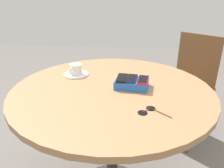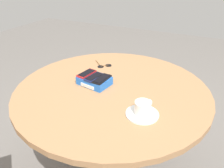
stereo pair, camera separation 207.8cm
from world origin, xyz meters
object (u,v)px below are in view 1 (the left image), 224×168
object	(u,v)px
phone_navy	(131,78)
coffee_cup	(76,69)
phone_box	(132,83)
phone_red	(143,80)
round_table	(112,106)
sunglasses	(149,111)
chair_near_window	(188,86)
saucer	(76,74)
phone_black	(122,78)

from	to	relation	value
phone_navy	coffee_cup	size ratio (longest dim) A/B	1.27
phone_box	phone_red	distance (m)	0.06
round_table	sunglasses	world-z (taller)	sunglasses
chair_near_window	saucer	bearing A→B (deg)	33.50
phone_navy	coffee_cup	distance (m)	0.37
phone_box	chair_near_window	size ratio (longest dim) A/B	0.21
phone_black	sunglasses	size ratio (longest dim) A/B	0.92
phone_navy	saucer	distance (m)	0.37
round_table	phone_black	xyz separation A→B (m)	(-0.05, -0.02, 0.16)
chair_near_window	phone_box	bearing A→B (deg)	54.92
phone_navy	sunglasses	xyz separation A→B (m)	(-0.07, 0.25, -0.05)
round_table	sunglasses	distance (m)	0.31
phone_navy	phone_black	size ratio (longest dim) A/B	0.99
round_table	phone_box	distance (m)	0.17
phone_red	phone_navy	bearing A→B (deg)	-14.81
round_table	chair_near_window	world-z (taller)	chair_near_window
saucer	sunglasses	world-z (taller)	saucer
saucer	phone_navy	bearing A→B (deg)	155.88
phone_black	coffee_cup	world-z (taller)	coffee_cup
round_table	sunglasses	bearing A→B (deg)	126.94
coffee_cup	sunglasses	world-z (taller)	coffee_cup
round_table	phone_box	xyz separation A→B (m)	(-0.10, -0.01, 0.13)
saucer	sunglasses	xyz separation A→B (m)	(-0.41, 0.40, -0.00)
saucer	coffee_cup	xyz separation A→B (m)	(0.00, 0.00, 0.04)
phone_red	coffee_cup	distance (m)	0.43
round_table	phone_navy	size ratio (longest dim) A/B	8.47
phone_navy	phone_black	xyz separation A→B (m)	(0.05, -0.00, 0.00)
coffee_cup	chair_near_window	size ratio (longest dim) A/B	0.11
phone_red	chair_near_window	world-z (taller)	chair_near_window
phone_red	phone_navy	distance (m)	0.06
coffee_cup	sunglasses	xyz separation A→B (m)	(-0.41, 0.40, -0.04)
phone_box	sunglasses	xyz separation A→B (m)	(-0.07, 0.25, -0.02)
phone_black	sunglasses	distance (m)	0.29
phone_red	coffee_cup	bearing A→B (deg)	-22.47
phone_red	coffee_cup	world-z (taller)	coffee_cup
round_table	chair_near_window	xyz separation A→B (m)	(-0.60, -0.72, -0.18)
saucer	sunglasses	size ratio (longest dim) A/B	1.09
phone_red	phone_black	xyz separation A→B (m)	(0.11, -0.02, -0.00)
coffee_cup	chair_near_window	xyz separation A→B (m)	(-0.84, -0.56, -0.33)
phone_black	saucer	bearing A→B (deg)	-27.43
phone_navy	phone_black	world-z (taller)	same
phone_box	phone_black	world-z (taller)	phone_black
coffee_cup	chair_near_window	bearing A→B (deg)	-146.42
phone_box	phone_red	xyz separation A→B (m)	(-0.06, 0.01, 0.03)
phone_black	saucer	xyz separation A→B (m)	(0.29, -0.15, -0.04)
phone_red	chair_near_window	size ratio (longest dim) A/B	0.14
phone_red	chair_near_window	bearing A→B (deg)	-121.49
phone_navy	sunglasses	distance (m)	0.27
round_table	phone_navy	world-z (taller)	phone_navy
phone_red	saucer	bearing A→B (deg)	-22.79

